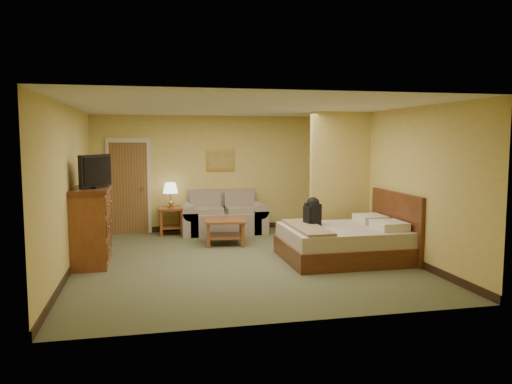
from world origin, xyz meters
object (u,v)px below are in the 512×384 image
object	(u,v)px
dresser	(91,226)
bed	(348,241)
coffee_table	(225,226)
loveseat	(224,219)

from	to	relation	value
dresser	bed	xyz separation A→B (m)	(4.29, -0.57, -0.33)
coffee_table	dresser	xyz separation A→B (m)	(-2.41, -1.12, 0.29)
loveseat	bed	size ratio (longest dim) A/B	0.89
loveseat	dresser	distance (m)	3.47
coffee_table	dresser	distance (m)	2.67
coffee_table	dresser	world-z (taller)	dresser
loveseat	coffee_table	size ratio (longest dim) A/B	2.16
dresser	coffee_table	bearing A→B (deg)	24.99
dresser	bed	size ratio (longest dim) A/B	0.61
loveseat	bed	distance (m)	3.37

